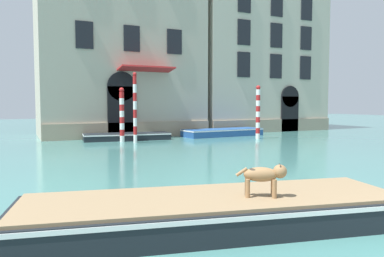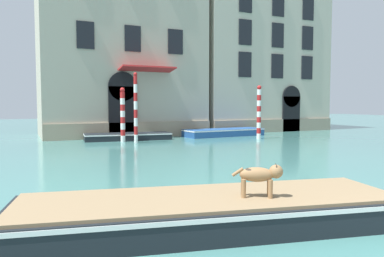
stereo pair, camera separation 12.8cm
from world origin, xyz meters
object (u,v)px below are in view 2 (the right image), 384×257
mooring_pole_1 (123,114)px  mooring_pole_2 (259,112)px  boat_foreground (210,210)px  dog_on_deck (260,175)px  mooring_pole_0 (136,108)px  boat_moored_near_palazzo (128,136)px  boat_moored_far (224,132)px

mooring_pole_1 → mooring_pole_2: mooring_pole_2 is taller
boat_foreground → dog_on_deck: 1.17m
mooring_pole_0 → mooring_pole_2: bearing=-6.9°
mooring_pole_0 → mooring_pole_2: mooring_pole_0 is taller
dog_on_deck → boat_foreground: bearing=-178.7°
dog_on_deck → mooring_pole_1: size_ratio=0.26×
boat_moored_near_palazzo → mooring_pole_1: size_ratio=1.69×
boat_moored_near_palazzo → mooring_pole_0: (-0.06, -2.01, 1.88)m
mooring_pole_1 → mooring_pole_2: 8.88m
boat_moored_far → mooring_pole_1: 7.89m
boat_foreground → boat_moored_near_palazzo: boat_foreground is taller
boat_moored_far → mooring_pole_2: bearing=-76.1°
boat_moored_near_palazzo → mooring_pole_0: bearing=-85.5°
boat_moored_near_palazzo → mooring_pole_0: size_ratio=1.34×
dog_on_deck → boat_moored_near_palazzo: size_ratio=0.15×
boat_foreground → mooring_pole_1: 16.52m
boat_foreground → boat_moored_far: boat_foreground is taller
boat_moored_near_palazzo → mooring_pole_1: mooring_pole_1 is taller
boat_foreground → boat_moored_far: 20.07m
mooring_pole_1 → boat_foreground: bearing=-98.8°
boat_moored_far → mooring_pole_1: bearing=-177.0°
boat_moored_near_palazzo → mooring_pole_1: 1.89m
boat_moored_far → mooring_pole_1: size_ratio=1.85×
dog_on_deck → boat_moored_far: 20.08m
boat_moored_near_palazzo → boat_moored_far: (7.09, -0.05, 0.04)m
boat_foreground → mooring_pole_2: bearing=64.3°
mooring_pole_0 → mooring_pole_2: 8.19m
boat_foreground → boat_moored_near_palazzo: size_ratio=1.37×
boat_moored_far → mooring_pole_0: bearing=-169.2°
boat_foreground → mooring_pole_2: mooring_pole_2 is taller
dog_on_deck → mooring_pole_2: bearing=85.4°
boat_foreground → dog_on_deck: bearing=-16.8°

